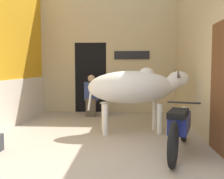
{
  "coord_description": "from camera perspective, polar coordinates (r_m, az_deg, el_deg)",
  "views": [
    {
      "loc": [
        0.55,
        -3.25,
        1.36
      ],
      "look_at": [
        0.27,
        2.17,
        0.92
      ],
      "focal_mm": 42.0,
      "sensor_mm": 36.0,
      "label": 1
    }
  ],
  "objects": [
    {
      "name": "cow",
      "position": [
        5.53,
        5.06,
        0.48
      ],
      "size": [
        2.21,
        0.98,
        1.37
      ],
      "color": "silver",
      "rests_on": "ground_plane"
    },
    {
      "name": "plastic_stool",
      "position": [
        7.44,
        -1.55,
        -4.23
      ],
      "size": [
        0.3,
        0.3,
        0.4
      ],
      "color": "beige",
      "rests_on": "ground_plane"
    },
    {
      "name": "ground_plane",
      "position": [
        3.57,
        -6.46,
        -17.77
      ],
      "size": [
        30.0,
        30.0,
        0.0
      ],
      "primitive_type": "plane",
      "color": "tan"
    },
    {
      "name": "wall_left_shopfront",
      "position": [
        6.29,
        -22.81,
        9.18
      ],
      "size": [
        0.25,
        4.81,
        3.92
      ],
      "color": "orange",
      "rests_on": "ground_plane"
    },
    {
      "name": "motorcycle_near",
      "position": [
        4.37,
        14.52,
        -7.69
      ],
      "size": [
        0.81,
        1.98,
        0.76
      ],
      "color": "black",
      "rests_on": "ground_plane"
    },
    {
      "name": "wall_back_with_doorway",
      "position": [
        8.35,
        -2.05,
        6.69
      ],
      "size": [
        4.14,
        0.93,
        3.92
      ],
      "color": "#C6B289",
      "rests_on": "ground_plane"
    },
    {
      "name": "shopkeeper_seated",
      "position": [
        7.49,
        -4.54,
        -1.11
      ],
      "size": [
        0.39,
        0.33,
        1.17
      ],
      "color": "brown",
      "rests_on": "ground_plane"
    },
    {
      "name": "wall_right_with_door",
      "position": [
        5.87,
        19.14,
        10.01
      ],
      "size": [
        0.22,
        4.81,
        3.92
      ],
      "color": "#C6B289",
      "rests_on": "ground_plane"
    }
  ]
}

